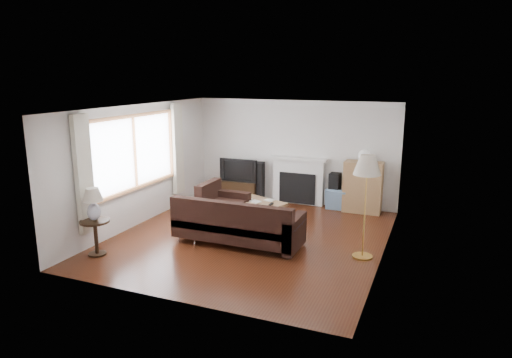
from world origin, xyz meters
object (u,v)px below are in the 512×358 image
at_px(tv_stand, 240,190).
at_px(bookshelf, 363,187).
at_px(floor_lamp, 365,207).
at_px(coffee_table, 257,211).
at_px(sectional_sofa, 238,222).
at_px(side_table, 96,238).

xyz_separation_m(tv_stand, bookshelf, (3.05, 0.02, 0.35)).
bearing_deg(floor_lamp, coffee_table, 155.28).
height_order(sectional_sofa, floor_lamp, floor_lamp).
height_order(tv_stand, coffee_table, tv_stand).
bearing_deg(tv_stand, sectional_sofa, -66.50).
bearing_deg(side_table, tv_stand, 79.26).
xyz_separation_m(sectional_sofa, coffee_table, (-0.16, 1.32, -0.18)).
bearing_deg(coffee_table, sectional_sofa, -60.88).
bearing_deg(side_table, sectional_sofa, 34.89).
height_order(tv_stand, side_table, side_table).
relative_size(bookshelf, sectional_sofa, 0.46).
bearing_deg(bookshelf, sectional_sofa, -121.84).
relative_size(sectional_sofa, coffee_table, 2.14).
bearing_deg(floor_lamp, bookshelf, 99.88).
relative_size(tv_stand, coffee_table, 0.78).
xyz_separation_m(tv_stand, side_table, (-0.82, -4.32, 0.08)).
height_order(coffee_table, floor_lamp, floor_lamp).
bearing_deg(tv_stand, coffee_table, -55.01).
bearing_deg(bookshelf, tv_stand, -179.67).
relative_size(tv_stand, floor_lamp, 0.52).
xyz_separation_m(tv_stand, sectional_sofa, (1.25, -2.88, 0.18)).
bearing_deg(coffee_table, tv_stand, 147.16).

